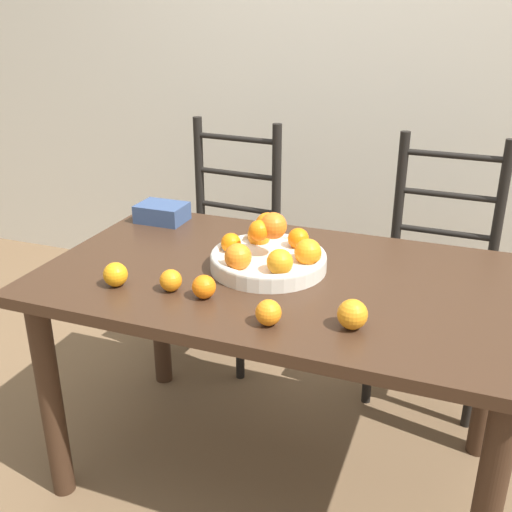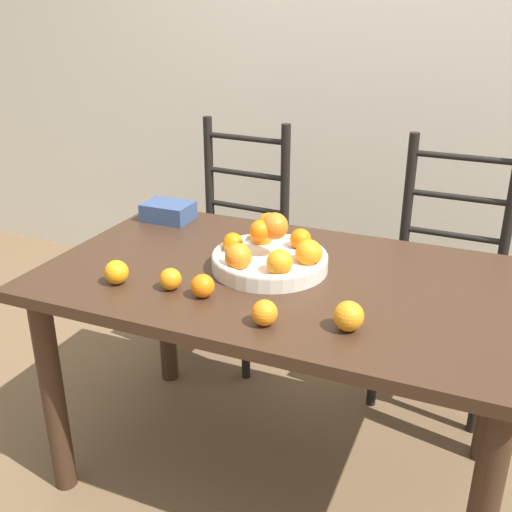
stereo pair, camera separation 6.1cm
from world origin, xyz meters
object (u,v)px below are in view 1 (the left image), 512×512
Objects in this scene: orange_loose_1 at (115,274)px; orange_loose_2 at (171,280)px; fruit_bowl at (269,254)px; orange_loose_0 at (352,314)px; orange_loose_4 at (204,287)px; chair_left at (224,249)px; orange_loose_3 at (268,313)px; book_stack at (162,213)px; chair_right at (436,279)px.

orange_loose_2 is at bearing 9.43° from orange_loose_1.
fruit_bowl is 4.63× the size of orange_loose_0.
chair_left reaches higher than orange_loose_4.
orange_loose_3 is 0.38× the size of book_stack.
chair_left is 0.50m from book_stack.
orange_loose_1 is 0.16m from orange_loose_2.
chair_left reaches higher than orange_loose_2.
book_stack is (-0.96, -0.41, 0.29)m from chair_right.
chair_right is at bearing 23.12° from book_stack.
orange_loose_4 is (-0.41, 0.02, -0.01)m from orange_loose_0.
fruit_bowl is 0.45m from orange_loose_1.
chair_left reaches higher than orange_loose_1.
orange_loose_2 is 0.95× the size of orange_loose_4.
chair_right is at bearing 59.12° from orange_loose_4.
orange_loose_4 is at bearing -3.78° from orange_loose_2.
orange_loose_2 is at bearing 165.11° from orange_loose_3.
orange_loose_1 is (-0.67, 0.00, -0.00)m from orange_loose_0.
orange_loose_0 is 0.51m from orange_loose_2.
orange_loose_0 is at bearing 15.75° from orange_loose_3.
orange_loose_4 and book_stack have the same top height.
fruit_bowl is 2.02× the size of book_stack.
chair_right reaches higher than orange_loose_3.
orange_loose_0 is 0.98m from book_stack.
chair_left is at bearing 110.91° from orange_loose_4.
fruit_bowl is 0.87m from chair_right.
orange_loose_1 is 0.07× the size of chair_left.
orange_loose_1 is 1.28m from chair_right.
orange_loose_2 is 0.06× the size of chair_right.
fruit_bowl is 5.62× the size of orange_loose_2.
orange_loose_1 reaches higher than orange_loose_4.
chair_right is 1.08m from book_stack.
orange_loose_2 is 0.33m from orange_loose_3.
orange_loose_2 is at bearing -58.70° from book_stack.
chair_left is 1.00× the size of chair_right.
orange_loose_0 is 0.67m from orange_loose_1.
orange_loose_2 is 1.16m from chair_right.
chair_right reaches higher than orange_loose_1.
chair_right is (0.14, 0.94, -0.29)m from orange_loose_0.
orange_loose_2 is (-0.51, 0.03, -0.01)m from orange_loose_0.
orange_loose_0 reaches higher than orange_loose_1.
orange_loose_0 reaches higher than book_stack.
chair_left reaches higher than orange_loose_0.
orange_loose_1 is 0.40× the size of book_stack.
fruit_bowl reaches higher than orange_loose_1.
orange_loose_3 is (0.32, -0.08, 0.00)m from orange_loose_2.
book_stack is (-0.41, 0.51, -0.00)m from orange_loose_4.
orange_loose_3 is (0.11, -0.32, -0.01)m from fruit_bowl.
orange_loose_4 is (0.26, 0.02, -0.00)m from orange_loose_1.
orange_loose_0 is at bearing -40.44° from fruit_bowl.
fruit_bowl is at bearing -27.78° from book_stack.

